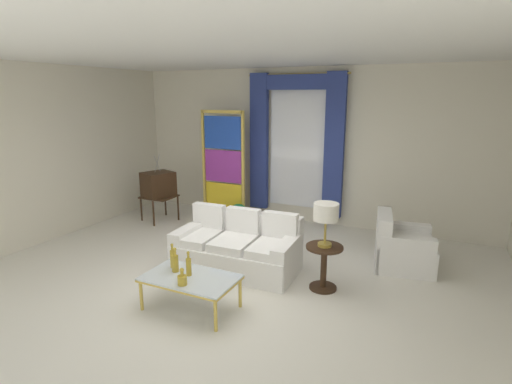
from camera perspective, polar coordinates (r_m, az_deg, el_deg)
ground_plane at (r=5.66m, az=-3.83°, el=-12.40°), size 16.00×16.00×0.00m
wall_rear at (r=7.95m, az=6.93°, el=6.47°), size 8.00×0.12×3.00m
wall_left at (r=8.02m, az=-25.28°, el=5.33°), size 0.12×7.00×3.00m
ceiling_slab at (r=5.82m, az=-0.24°, el=18.97°), size 8.00×7.60×0.04m
curtained_window at (r=7.81m, az=5.68°, el=8.16°), size 2.00×0.17×2.70m
couch_white_long at (r=5.91m, az=-2.49°, el=-7.96°), size 1.80×1.00×0.86m
coffee_table at (r=4.87m, az=-9.35°, el=-12.24°), size 1.10×0.64×0.41m
bottle_blue_decanter at (r=4.65m, az=-10.50°, el=-12.13°), size 0.11×0.11×0.20m
bottle_crystal_tall at (r=4.96m, az=-11.48°, el=-9.77°), size 0.08×0.08×0.31m
bottle_amber_squat at (r=5.08m, az=-11.82°, el=-9.18°), size 0.06×0.06×0.31m
bottle_ruby_flask at (r=4.83m, az=-9.59°, el=-10.35°), size 0.06×0.06×0.30m
vintage_tv at (r=8.20m, az=-13.77°, el=0.92°), size 0.68×0.73×1.35m
armchair_white at (r=6.30m, az=19.90°, el=-7.57°), size 0.94×0.93×0.80m
stained_glass_divider at (r=8.01m, az=-4.71°, el=3.38°), size 0.95×0.05×2.20m
peacock_figurine at (r=7.71m, az=-2.93°, el=-3.41°), size 0.44×0.60×0.50m
round_side_table at (r=5.34m, az=9.66°, el=-10.01°), size 0.48×0.48×0.59m
table_lamp_brass at (r=5.11m, az=9.96°, el=-3.08°), size 0.32×0.32×0.57m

